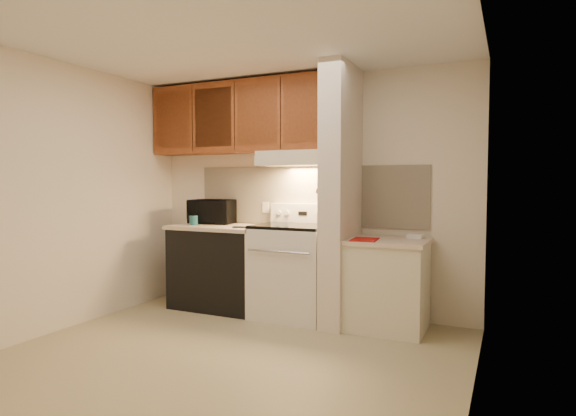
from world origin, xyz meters
The scene contains 50 objects.
floor centered at (0.00, 0.00, 0.00)m, with size 3.60×3.60×0.00m, color tan.
ceiling centered at (0.00, 0.00, 2.50)m, with size 3.60×3.60×0.00m, color white.
wall_back centered at (0.00, 1.50, 1.25)m, with size 3.60×0.02×2.50m, color silver.
wall_left centered at (-1.80, 0.00, 1.25)m, with size 0.02×3.00×2.50m, color silver.
wall_right centered at (1.80, 0.00, 1.25)m, with size 0.02×3.00×2.50m, color silver.
backsplash centered at (0.00, 1.49, 1.24)m, with size 2.60×0.02×0.63m, color #FFF0D0.
range_body centered at (0.00, 1.16, 0.46)m, with size 0.76×0.65×0.92m, color silver.
oven_window centered at (0.00, 0.84, 0.50)m, with size 0.50×0.01×0.30m, color black.
oven_handle centered at (0.00, 0.80, 0.72)m, with size 0.02×0.02×0.65m, color silver.
cooktop centered at (0.00, 1.16, 0.94)m, with size 0.74×0.64×0.03m, color black.
range_backguard centered at (0.00, 1.44, 1.05)m, with size 0.76×0.08×0.20m, color silver.
range_display centered at (0.00, 1.40, 1.05)m, with size 0.10×0.01×0.04m, color black.
range_knob_left_outer centered at (-0.28, 1.40, 1.05)m, with size 0.05×0.05×0.02m, color silver.
range_knob_left_inner centered at (-0.18, 1.40, 1.05)m, with size 0.05×0.05×0.02m, color silver.
range_knob_right_inner centered at (0.18, 1.40, 1.05)m, with size 0.05×0.05×0.02m, color silver.
range_knob_right_outer centered at (0.28, 1.40, 1.05)m, with size 0.05×0.05×0.02m, color silver.
dishwasher_front centered at (-0.88, 1.17, 0.43)m, with size 1.00×0.63×0.87m, color black.
left_countertop centered at (-0.88, 1.17, 0.89)m, with size 1.04×0.67×0.04m, color beige.
spoon_rest centered at (-0.48, 0.99, 0.92)m, with size 0.23×0.07×0.02m, color black.
teal_jar centered at (-1.16, 1.06, 0.96)m, with size 0.09×0.09×0.10m, color #1D595F.
outlet centered at (-0.48, 1.48, 1.10)m, with size 0.08×0.01×0.12m, color beige.
microwave centered at (-1.08, 1.31, 1.05)m, with size 0.49×0.33×0.27m, color black.
partition_pillar centered at (0.51, 1.15, 1.25)m, with size 0.22×0.70×2.50m, color beige.
pillar_trim centered at (0.39, 1.15, 1.30)m, with size 0.01×0.70×0.04m, color brown.
knife_strip centered at (0.39, 1.10, 1.32)m, with size 0.02×0.42×0.04m, color black.
knife_blade_a centered at (0.38, 0.95, 1.22)m, with size 0.01×0.04×0.16m, color silver.
knife_handle_a centered at (0.38, 0.95, 1.37)m, with size 0.02×0.02×0.10m, color black.
knife_blade_b centered at (0.38, 1.03, 1.21)m, with size 0.01×0.04×0.18m, color silver.
knife_handle_b centered at (0.38, 1.01, 1.37)m, with size 0.02×0.02×0.10m, color black.
knife_blade_c centered at (0.38, 1.10, 1.20)m, with size 0.01×0.04×0.20m, color silver.
knife_handle_c centered at (0.38, 1.10, 1.37)m, with size 0.02×0.02×0.10m, color black.
knife_blade_d centered at (0.38, 1.18, 1.22)m, with size 0.01×0.04×0.16m, color silver.
knife_handle_d centered at (0.38, 1.19, 1.37)m, with size 0.02×0.02×0.10m, color black.
knife_blade_e centered at (0.38, 1.26, 1.21)m, with size 0.01×0.04×0.18m, color silver.
knife_handle_e centered at (0.38, 1.26, 1.37)m, with size 0.02×0.02×0.10m, color black.
oven_mitt centered at (0.38, 1.32, 1.17)m, with size 0.03×0.09×0.23m, color gray.
right_cab_base centered at (0.97, 1.15, 0.40)m, with size 0.70×0.60×0.81m, color beige.
right_countertop centered at (0.97, 1.15, 0.83)m, with size 0.74×0.64×0.04m, color beige.
red_folder centered at (0.79, 1.00, 0.86)m, with size 0.22×0.31×0.01m, color #A7120E.
white_box centered at (1.19, 1.33, 0.87)m, with size 0.14×0.10×0.04m, color white.
range_hood centered at (0.00, 1.28, 1.62)m, with size 0.78×0.44×0.15m, color beige.
hood_lip centered at (0.00, 1.07, 1.58)m, with size 0.78×0.04×0.06m, color beige.
upper_cabinets centered at (-0.69, 1.32, 2.08)m, with size 2.18×0.33×0.77m, color brown.
cab_door_a centered at (-1.51, 1.17, 2.08)m, with size 0.46×0.01×0.63m, color brown.
cab_gap_a centered at (-1.23, 1.16, 2.08)m, with size 0.01×0.01×0.73m, color black.
cab_door_b centered at (-0.96, 1.17, 2.08)m, with size 0.46×0.01×0.63m, color brown.
cab_gap_b centered at (-0.69, 1.16, 2.08)m, with size 0.01×0.01×0.73m, color black.
cab_door_c centered at (-0.42, 1.17, 2.08)m, with size 0.46×0.01×0.63m, color brown.
cab_gap_c centered at (-0.14, 1.16, 2.08)m, with size 0.01×0.01×0.73m, color black.
cab_door_d centered at (0.13, 1.17, 2.08)m, with size 0.46×0.01×0.63m, color brown.
Camera 1 is at (2.00, -3.28, 1.39)m, focal length 30.00 mm.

